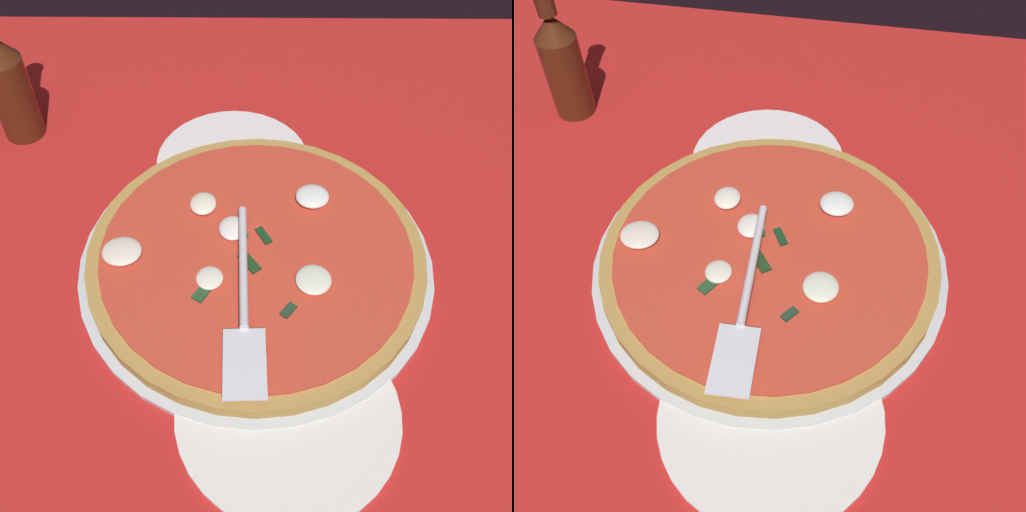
% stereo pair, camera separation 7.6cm
% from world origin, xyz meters
% --- Properties ---
extents(ground_plane, '(1.15, 1.15, 0.01)m').
position_xyz_m(ground_plane, '(0.00, 0.00, -0.00)').
color(ground_plane, red).
extents(checker_pattern, '(1.15, 1.15, 0.00)m').
position_xyz_m(checker_pattern, '(0.00, 0.00, 0.00)').
color(checker_pattern, silver).
rests_on(checker_pattern, ground_plane).
extents(pizza_pan, '(0.44, 0.44, 0.01)m').
position_xyz_m(pizza_pan, '(-0.01, 0.05, 0.01)').
color(pizza_pan, silver).
rests_on(pizza_pan, ground_plane).
extents(dinner_plate_left, '(0.22, 0.22, 0.01)m').
position_xyz_m(dinner_plate_left, '(-0.19, 0.02, 0.01)').
color(dinner_plate_left, white).
rests_on(dinner_plate_left, ground_plane).
extents(dinner_plate_right, '(0.24, 0.24, 0.01)m').
position_xyz_m(dinner_plate_right, '(0.19, 0.09, 0.01)').
color(dinner_plate_right, silver).
rests_on(dinner_plate_right, ground_plane).
extents(pizza, '(0.41, 0.41, 0.03)m').
position_xyz_m(pizza, '(-0.01, 0.05, 0.02)').
color(pizza, '#B0863F').
rests_on(pizza, pizza_pan).
extents(pizza_server, '(0.26, 0.05, 0.01)m').
position_xyz_m(pizza_server, '(0.08, 0.04, 0.05)').
color(pizza_server, silver).
rests_on(pizza_server, pizza).
extents(beer_bottle, '(0.06, 0.06, 0.25)m').
position_xyz_m(beer_bottle, '(-0.26, -0.29, 0.09)').
color(beer_bottle, '#4A210F').
rests_on(beer_bottle, ground_plane).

